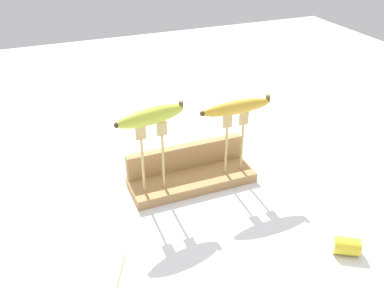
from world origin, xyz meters
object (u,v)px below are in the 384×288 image
(fork_stand_right, at_px, (235,138))
(banana_raised_right, at_px, (236,107))
(fork_stand_left, at_px, (152,152))
(banana_raised_left, at_px, (150,116))
(banana_chunk_near, at_px, (346,246))

(fork_stand_right, height_order, banana_raised_right, banana_raised_right)
(banana_raised_right, bearing_deg, fork_stand_left, 180.00)
(banana_raised_left, bearing_deg, banana_raised_right, 0.00)
(fork_stand_left, distance_m, banana_raised_right, 0.24)
(fork_stand_left, height_order, banana_raised_right, banana_raised_right)
(banana_chunk_near, bearing_deg, fork_stand_left, 133.18)
(fork_stand_right, relative_size, banana_raised_left, 0.95)
(banana_raised_left, xyz_separation_m, banana_raised_right, (0.23, 0.00, -0.02))
(banana_raised_left, distance_m, banana_raised_right, 0.23)
(fork_stand_left, distance_m, banana_raised_left, 0.10)
(banana_raised_right, distance_m, banana_chunk_near, 0.42)
(fork_stand_left, distance_m, fork_stand_right, 0.23)
(banana_raised_left, bearing_deg, fork_stand_right, 0.00)
(fork_stand_right, height_order, banana_raised_left, banana_raised_left)
(fork_stand_left, relative_size, banana_raised_right, 0.95)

